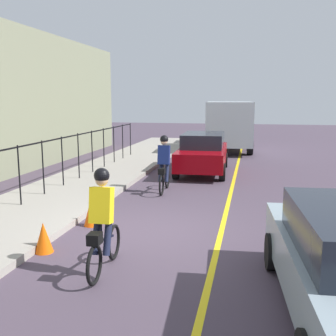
% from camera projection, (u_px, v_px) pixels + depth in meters
% --- Properties ---
extents(ground_plane, '(80.00, 80.00, 0.00)m').
position_uv_depth(ground_plane, '(149.00, 231.00, 9.04)').
color(ground_plane, '#463A48').
extents(lane_line_centre, '(36.00, 0.12, 0.01)m').
position_uv_depth(lane_line_centre, '(220.00, 236.00, 8.71)').
color(lane_line_centre, yellow).
rests_on(lane_line_centre, ground).
extents(sidewalk, '(40.00, 3.20, 0.15)m').
position_uv_depth(sidewalk, '(13.00, 219.00, 9.72)').
color(sidewalk, gray).
rests_on(sidewalk, ground).
extents(iron_fence, '(19.89, 0.04, 1.60)m').
position_uv_depth(iron_fence, '(19.00, 163.00, 10.56)').
color(iron_fence, black).
rests_on(iron_fence, sidewalk).
extents(cyclist_lead, '(1.71, 0.37, 1.83)m').
position_uv_depth(cyclist_lead, '(164.00, 164.00, 12.66)').
color(cyclist_lead, black).
rests_on(cyclist_lead, ground).
extents(cyclist_follow, '(1.71, 0.37, 1.83)m').
position_uv_depth(cyclist_follow, '(102.00, 222.00, 6.74)').
color(cyclist_follow, black).
rests_on(cyclist_follow, ground).
extents(parked_sedan_rear, '(4.46, 2.05, 1.58)m').
position_uv_depth(parked_sedan_rear, '(203.00, 152.00, 16.11)').
color(parked_sedan_rear, '#8D040C').
rests_on(parked_sedan_rear, ground).
extents(box_truck_background, '(6.85, 2.89, 2.78)m').
position_uv_depth(box_truck_background, '(229.00, 123.00, 23.02)').
color(box_truck_background, '#B0BCC1').
rests_on(box_truck_background, ground).
extents(traffic_cone_near, '(0.36, 0.36, 0.60)m').
position_uv_depth(traffic_cone_near, '(44.00, 238.00, 7.76)').
color(traffic_cone_near, '#EB5609').
rests_on(traffic_cone_near, ground).
extents(traffic_cone_far, '(0.36, 0.36, 0.65)m').
position_uv_depth(traffic_cone_far, '(91.00, 212.00, 9.39)').
color(traffic_cone_far, '#F95708').
rests_on(traffic_cone_far, ground).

